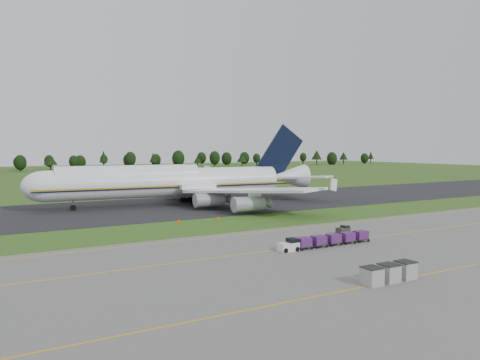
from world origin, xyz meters
TOP-DOWN VIEW (x-y plane):
  - ground at (0.00, 0.00)m, footprint 600.00×600.00m
  - apron at (0.00, -34.00)m, footprint 300.00×52.00m
  - taxiway at (0.00, 28.00)m, footprint 300.00×40.00m
  - apron_markings at (0.00, -26.98)m, footprint 300.00×30.20m
  - tree_line at (18.16, 219.26)m, footprint 524.21×22.50m
  - aircraft at (4.35, 30.56)m, footprint 70.31×68.24m
  - baggage_train at (4.83, -23.45)m, footprint 15.20×1.61m
  - utility_cart at (12.92, -18.27)m, footprint 2.20×1.47m
  - uld_row at (-0.49, -39.94)m, footprint 6.63×1.83m
  - edge_markers at (-1.13, 4.89)m, footprint 8.51×0.30m

SIDE VIEW (x-z plane):
  - ground at x=0.00m, z-range 0.00..0.00m
  - apron at x=0.00m, z-range 0.00..0.06m
  - taxiway at x=0.00m, z-range 0.00..0.08m
  - apron_markings at x=0.00m, z-range 0.06..0.07m
  - edge_markers at x=-1.13m, z-range -0.03..0.57m
  - utility_cart at x=12.92m, z-range 0.05..1.20m
  - baggage_train at x=4.83m, z-range 0.12..1.67m
  - uld_row at x=-0.49m, z-range 0.07..1.87m
  - aircraft at x=4.35m, z-range -4.23..15.49m
  - tree_line at x=18.16m, z-range 0.19..11.88m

